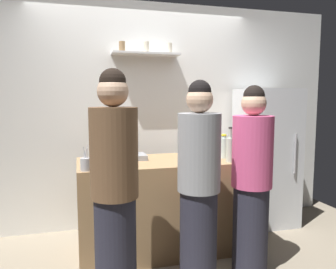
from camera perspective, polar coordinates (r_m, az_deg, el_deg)
name	(u,v)px	position (r m, az deg, el deg)	size (l,w,h in m)	color
back_wall_assembly	(142,115)	(3.95, -4.43, 3.31)	(4.80, 0.32, 2.60)	white
refrigerator	(266,157)	(4.15, 16.48, -3.67)	(0.62, 0.62, 1.62)	silver
counter	(168,204)	(3.39, 0.00, -11.88)	(1.74, 0.74, 0.90)	#9E7A51
baking_pan	(129,157)	(3.30, -6.77, -3.86)	(0.34, 0.24, 0.05)	gray
utensil_holder	(86,164)	(2.86, -13.92, -4.95)	(0.09, 0.09, 0.22)	#B2B2B7
wine_bottle_dark_glass	(209,149)	(3.26, 7.05, -2.48)	(0.06, 0.06, 0.30)	black
wine_bottle_pale_glass	(230,149)	(3.19, 10.58, -2.43)	(0.08, 0.08, 0.33)	#B2BFB2
water_bottle_plastic	(224,147)	(3.40, 9.53, -2.19)	(0.08, 0.08, 0.24)	silver
person_pink_top	(252,183)	(2.93, 14.15, -8.00)	(0.34, 0.34, 1.61)	#262633
person_grey_hoodie	(199,186)	(2.68, 5.30, -8.78)	(0.34, 0.34, 1.65)	#262633
person_brown_jacket	(115,191)	(2.42, -9.14, -9.53)	(0.34, 0.34, 1.71)	#262633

